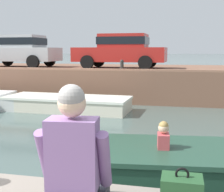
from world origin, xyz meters
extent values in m
plane|color=#4C605B|center=(0.00, 4.78, 0.00)|extent=(400.00, 400.00, 0.00)
cube|color=brown|center=(0.00, 12.56, 0.68)|extent=(60.00, 6.00, 1.36)
cube|color=#9F6C52|center=(0.00, 9.68, 1.40)|extent=(60.00, 0.24, 0.08)
cube|color=white|center=(-4.28, 7.79, 0.23)|extent=(1.14, 1.20, 0.45)
cube|color=silver|center=(-2.26, 7.89, 0.22)|extent=(4.52, 1.74, 0.44)
cube|color=silver|center=(-4.93, 8.01, 0.22)|extent=(0.93, 0.89, 0.44)
cube|color=white|center=(-2.26, 7.89, 0.48)|extent=(4.58, 1.80, 0.08)
cube|color=brown|center=(-1.93, 7.87, 0.38)|extent=(0.30, 1.40, 0.06)
cube|color=#193828|center=(2.46, 2.91, 0.19)|extent=(5.25, 2.22, 0.37)
cube|color=#244836|center=(2.46, 2.91, 0.41)|extent=(5.32, 2.29, 0.08)
cube|color=brown|center=(2.08, 2.87, 0.31)|extent=(0.41, 1.51, 0.06)
cube|color=black|center=(-0.17, 2.62, 0.29)|extent=(0.18, 0.22, 0.45)
cube|color=#C64C51|center=(1.45, 2.80, 0.49)|extent=(0.23, 0.34, 0.44)
sphere|color=beige|center=(1.45, 2.80, 0.81)|extent=(0.19, 0.19, 0.19)
sphere|color=tan|center=(1.45, 2.80, 0.85)|extent=(0.17, 0.17, 0.17)
cube|color=#B7BABC|center=(-6.09, 11.50, 1.98)|extent=(3.87, 1.80, 0.64)
cube|color=#B7BABC|center=(-5.94, 11.50, 2.60)|extent=(1.94, 1.57, 0.60)
cube|color=black|center=(-5.94, 11.50, 2.60)|extent=(2.02, 1.61, 0.33)
cylinder|color=black|center=(-7.28, 12.41, 1.66)|extent=(0.60, 0.19, 0.60)
cylinder|color=black|center=(-4.91, 10.58, 1.66)|extent=(0.60, 0.19, 0.60)
cylinder|color=black|center=(-4.89, 12.39, 1.66)|extent=(0.60, 0.19, 0.60)
cube|color=#B2231E|center=(-1.03, 11.50, 1.98)|extent=(4.21, 1.81, 0.64)
cube|color=#B2231E|center=(-0.87, 11.49, 2.60)|extent=(2.13, 1.54, 0.60)
cube|color=black|center=(-0.87, 11.49, 2.60)|extent=(2.21, 1.58, 0.33)
cylinder|color=black|center=(-2.35, 10.68, 1.66)|extent=(0.61, 0.20, 0.60)
cylinder|color=black|center=(-2.30, 12.40, 1.66)|extent=(0.61, 0.20, 0.60)
cylinder|color=black|center=(0.23, 10.60, 1.66)|extent=(0.61, 0.20, 0.60)
cylinder|color=black|center=(0.28, 12.32, 1.66)|extent=(0.61, 0.20, 0.60)
cylinder|color=#2D2B28|center=(-0.62, 9.81, 1.53)|extent=(0.14, 0.14, 0.35)
sphere|color=#2D2B28|center=(-0.62, 9.81, 1.73)|extent=(0.15, 0.15, 0.15)
cube|color=#282833|center=(0.96, -0.36, 1.04)|extent=(0.47, 0.36, 0.14)
cube|color=#8C669E|center=(0.98, -0.58, 1.43)|extent=(0.38, 0.26, 0.52)
cylinder|color=#8C669E|center=(1.19, -0.51, 1.38)|extent=(0.12, 0.29, 0.47)
cylinder|color=#8C669E|center=(0.76, -0.55, 1.38)|extent=(0.12, 0.29, 0.47)
sphere|color=beige|center=(0.98, -0.58, 1.80)|extent=(0.20, 0.20, 0.20)
sphere|color=gray|center=(0.98, -0.59, 1.84)|extent=(0.19, 0.19, 0.19)
torus|color=black|center=(1.75, -0.53, 1.33)|extent=(0.10, 0.02, 0.10)
camera|label=1|loc=(1.72, -2.61, 2.17)|focal=50.00mm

